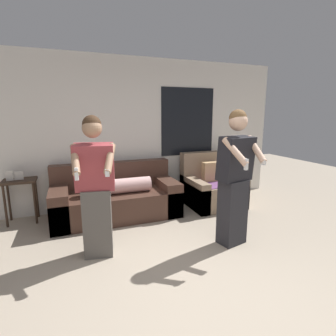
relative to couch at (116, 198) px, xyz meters
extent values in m
plane|color=tan|center=(0.42, -2.34, -0.31)|extent=(14.00, 14.00, 0.00)
cube|color=silver|center=(0.42, 0.50, 1.04)|extent=(5.97, 0.06, 2.70)
cube|color=black|center=(1.54, 0.47, 1.24)|extent=(1.10, 0.01, 1.30)
cube|color=#472D23|center=(0.00, -0.05, -0.09)|extent=(2.05, 0.94, 0.44)
cube|color=#472D23|center=(0.00, 0.31, 0.35)|extent=(2.05, 0.22, 0.44)
cube|color=#472D23|center=(-0.88, -0.05, -0.02)|extent=(0.28, 0.94, 0.58)
cube|color=#472D23|center=(0.88, -0.05, -0.02)|extent=(0.28, 0.94, 0.58)
cylinder|color=beige|center=(0.00, -0.16, 0.25)|extent=(1.10, 0.24, 0.24)
cube|color=#937A60|center=(1.81, -0.13, -0.09)|extent=(0.97, 0.93, 0.45)
cube|color=#937A60|center=(1.81, 0.24, 0.40)|extent=(0.97, 0.20, 0.53)
cube|color=#937A60|center=(1.41, -0.13, -0.04)|extent=(0.18, 0.93, 0.55)
cube|color=#937A60|center=(2.20, -0.13, -0.04)|extent=(0.18, 0.93, 0.55)
cube|color=#704275|center=(1.81, -0.17, 0.14)|extent=(0.83, 0.74, 0.01)
cube|color=tan|center=(1.81, -0.06, 0.33)|extent=(0.36, 0.14, 0.36)
cube|color=#332319|center=(-1.45, 0.26, 0.37)|extent=(0.49, 0.37, 0.04)
cylinder|color=#332319|center=(-1.65, 0.12, 0.02)|extent=(0.04, 0.04, 0.66)
cylinder|color=#332319|center=(-1.24, 0.12, 0.02)|extent=(0.04, 0.04, 0.66)
cylinder|color=#332319|center=(-1.65, 0.40, 0.02)|extent=(0.04, 0.04, 0.66)
cylinder|color=#332319|center=(-1.24, 0.40, 0.02)|extent=(0.04, 0.04, 0.66)
cube|color=beige|center=(-1.57, 0.24, 0.46)|extent=(0.10, 0.02, 0.17)
cube|color=beige|center=(-1.45, 0.26, 0.45)|extent=(0.13, 0.02, 0.15)
cube|color=#56514C|center=(-0.42, -1.19, 0.11)|extent=(0.37, 0.29, 0.84)
cube|color=#99383D|center=(-0.43, -1.21, 0.80)|extent=(0.48, 0.34, 0.56)
sphere|color=#A37A5B|center=(-0.43, -1.22, 1.24)|extent=(0.22, 0.22, 0.22)
sphere|color=#3D2819|center=(-0.43, -1.21, 1.28)|extent=(0.21, 0.21, 0.21)
cylinder|color=#A37A5B|center=(-0.63, -1.32, 0.92)|extent=(0.08, 0.36, 0.32)
cube|color=white|center=(-0.63, -1.48, 0.79)|extent=(0.04, 0.04, 0.13)
cylinder|color=#A37A5B|center=(-0.27, -1.39, 0.92)|extent=(0.20, 0.36, 0.32)
cube|color=white|center=(-0.33, -1.53, 0.79)|extent=(0.05, 0.04, 0.08)
cube|color=#28282D|center=(1.28, -1.52, 0.13)|extent=(0.38, 0.31, 0.87)
cube|color=black|center=(1.28, -1.53, 0.84)|extent=(0.50, 0.35, 0.57)
sphere|color=#DBAD8E|center=(1.28, -1.53, 1.30)|extent=(0.23, 0.23, 0.23)
sphere|color=brown|center=(1.28, -1.52, 1.34)|extent=(0.22, 0.22, 0.22)
cylinder|color=#DBAD8E|center=(1.13, -1.71, 0.97)|extent=(0.21, 0.36, 0.33)
cube|color=white|center=(1.19, -1.85, 0.83)|extent=(0.04, 0.04, 0.13)
cylinder|color=#DBAD8E|center=(1.49, -1.63, 0.97)|extent=(0.09, 0.36, 0.33)
cube|color=white|center=(1.50, -1.79, 0.83)|extent=(0.05, 0.04, 0.08)
camera|label=1|loc=(-0.69, -4.27, 1.40)|focal=28.00mm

